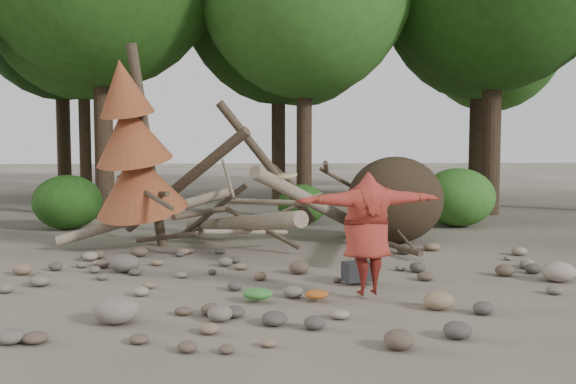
{
  "coord_description": "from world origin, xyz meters",
  "views": [
    {
      "loc": [
        -0.91,
        -10.06,
        2.3
      ],
      "look_at": [
        -0.06,
        1.5,
        1.4
      ],
      "focal_mm": 40.0,
      "sensor_mm": 36.0,
      "label": 1
    }
  ],
  "objects": [
    {
      "name": "boulder_front_left",
      "position": [
        -2.5,
        -1.93,
        0.18
      ],
      "size": [
        0.59,
        0.53,
        0.35
      ],
      "primitive_type": "ellipsoid",
      "color": "slate",
      "rests_on": "ground"
    },
    {
      "name": "boulder_front_right",
      "position": [
        1.79,
        -1.55,
        0.13
      ],
      "size": [
        0.42,
        0.38,
        0.25
      ],
      "primitive_type": "ellipsoid",
      "color": "#866E54",
      "rests_on": "ground"
    },
    {
      "name": "deadfall_pile",
      "position": [
        2.02,
        4.24,
        0.95
      ],
      "size": [
        8.55,
        5.24,
        3.3
      ],
      "color": "#332619",
      "rests_on": "ground"
    },
    {
      "name": "cloth_orange",
      "position": [
        0.17,
        -1.03,
        0.06
      ],
      "size": [
        0.35,
        0.29,
        0.13
      ],
      "primitive_type": "ellipsoid",
      "color": "#9F491B",
      "rests_on": "ground"
    },
    {
      "name": "backpack",
      "position": [
        0.97,
        0.08,
        0.15
      ],
      "size": [
        0.53,
        0.43,
        0.31
      ],
      "primitive_type": "cube",
      "rotation": [
        0.0,
        0.0,
        0.3
      ],
      "color": "black",
      "rests_on": "ground"
    },
    {
      "name": "frisbee_thrower",
      "position": [
        0.92,
        -0.89,
        0.98
      ],
      "size": [
        2.48,
        1.05,
        1.83
      ],
      "color": "maroon",
      "rests_on": "ground"
    },
    {
      "name": "dead_conifer",
      "position": [
        -3.12,
        3.37,
        2.11
      ],
      "size": [
        2.06,
        2.16,
        4.35
      ],
      "color": "#4C3F30",
      "rests_on": "ground"
    },
    {
      "name": "boulder_mid_right",
      "position": [
        4.32,
        0.04,
        0.17
      ],
      "size": [
        0.56,
        0.5,
        0.33
      ],
      "primitive_type": "ellipsoid",
      "color": "gray",
      "rests_on": "ground"
    },
    {
      "name": "cloth_green",
      "position": [
        -0.68,
        -0.99,
        0.08
      ],
      "size": [
        0.43,
        0.36,
        0.16
      ],
      "primitive_type": "ellipsoid",
      "color": "#32712D",
      "rests_on": "ground"
    },
    {
      "name": "bush_right",
      "position": [
        5.0,
        7.0,
        0.8
      ],
      "size": [
        2.0,
        2.0,
        1.6
      ],
      "primitive_type": "ellipsoid",
      "color": "#326E22",
      "rests_on": "ground"
    },
    {
      "name": "bush_left",
      "position": [
        -5.5,
        7.2,
        0.72
      ],
      "size": [
        1.8,
        1.8,
        1.44
      ],
      "primitive_type": "ellipsoid",
      "color": "#1E4913",
      "rests_on": "ground"
    },
    {
      "name": "boulder_mid_left",
      "position": [
        -2.98,
        1.36,
        0.16
      ],
      "size": [
        0.54,
        0.48,
        0.32
      ],
      "primitive_type": "ellipsoid",
      "color": "#5A554C",
      "rests_on": "ground"
    },
    {
      "name": "ground",
      "position": [
        0.0,
        0.0,
        0.0
      ],
      "size": [
        120.0,
        120.0,
        0.0
      ],
      "primitive_type": "plane",
      "color": "#514C44",
      "rests_on": "ground"
    },
    {
      "name": "bush_mid",
      "position": [
        0.8,
        7.8,
        0.56
      ],
      "size": [
        1.4,
        1.4,
        1.12
      ],
      "primitive_type": "ellipsoid",
      "color": "#285D1A",
      "rests_on": "ground"
    }
  ]
}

